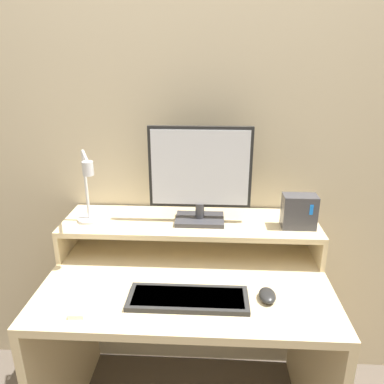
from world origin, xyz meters
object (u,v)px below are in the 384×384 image
(desk_lamp, at_px, (88,194))
(router_dock, at_px, (299,211))
(keyboard, at_px, (188,298))
(mouse, at_px, (267,295))
(remote_control, at_px, (84,299))
(monitor, at_px, (200,174))

(desk_lamp, distance_m, router_dock, 0.83)
(keyboard, height_order, mouse, mouse)
(router_dock, bearing_deg, remote_control, -156.66)
(router_dock, distance_m, remote_control, 0.87)
(desk_lamp, relative_size, remote_control, 1.54)
(monitor, relative_size, mouse, 4.62)
(mouse, bearing_deg, router_dock, 62.66)
(keyboard, bearing_deg, router_dock, 36.70)
(desk_lamp, height_order, keyboard, desk_lamp)
(remote_control, bearing_deg, monitor, 44.21)
(remote_control, bearing_deg, router_dock, 23.34)
(desk_lamp, xyz_separation_m, router_dock, (0.83, 0.04, -0.07))
(keyboard, distance_m, remote_control, 0.36)
(desk_lamp, relative_size, mouse, 3.43)
(mouse, xyz_separation_m, remote_control, (-0.62, -0.04, -0.01))
(keyboard, distance_m, mouse, 0.27)
(keyboard, height_order, remote_control, keyboard)
(monitor, distance_m, desk_lamp, 0.45)
(monitor, distance_m, keyboard, 0.49)
(router_dock, bearing_deg, keyboard, -143.30)
(router_dock, bearing_deg, desk_lamp, -177.51)
(router_dock, height_order, keyboard, router_dock)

